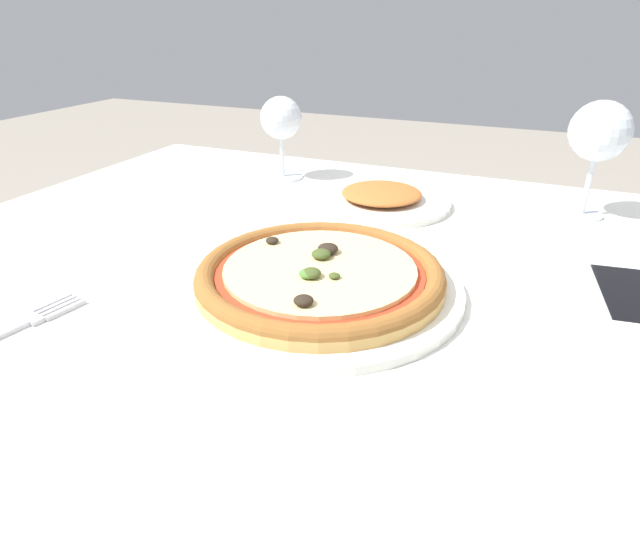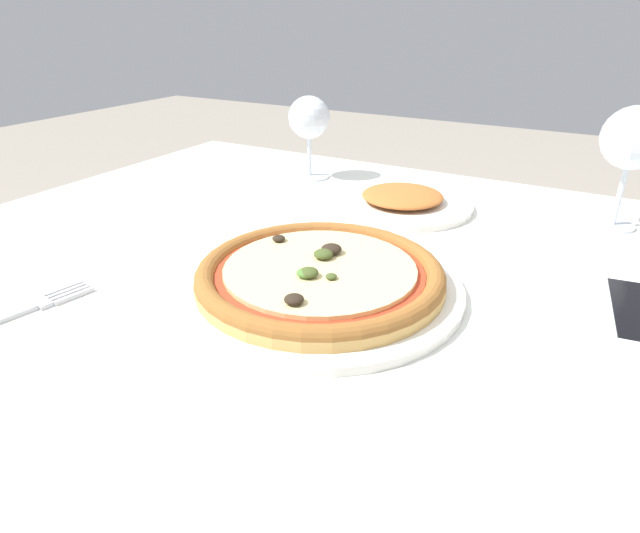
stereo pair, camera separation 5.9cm
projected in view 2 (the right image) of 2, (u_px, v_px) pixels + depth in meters
name	position (u px, v px, depth m)	size (l,w,h in m)	color
dining_table	(312.00, 340.00, 0.69)	(1.12, 0.99, 0.75)	brown
pizza_plate	(320.00, 277.00, 0.59)	(0.32, 0.32, 0.04)	white
fork	(16.00, 313.00, 0.55)	(0.05, 0.17, 0.00)	silver
wine_glass_far_left	(634.00, 141.00, 0.72)	(0.09, 0.09, 0.17)	silver
wine_glass_far_right	(309.00, 121.00, 0.96)	(0.07, 0.07, 0.15)	silver
side_plate	(402.00, 201.00, 0.85)	(0.22, 0.22, 0.03)	white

